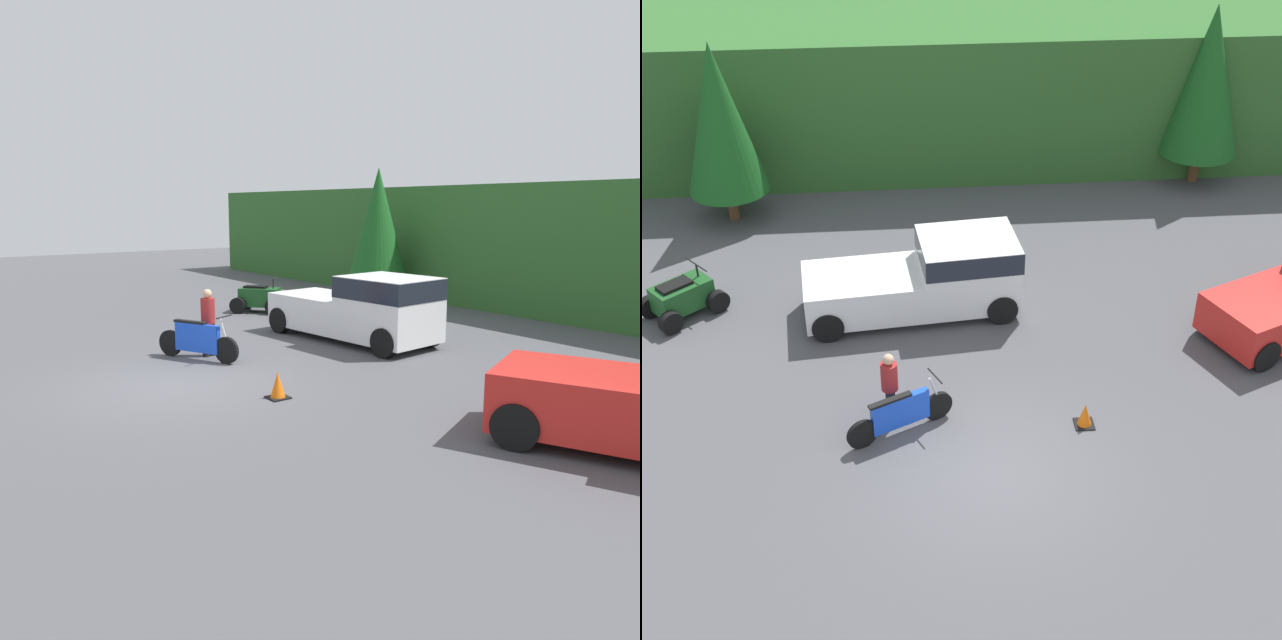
% 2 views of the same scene
% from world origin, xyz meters
% --- Properties ---
extents(ground_plane, '(80.00, 80.00, 0.00)m').
position_xyz_m(ground_plane, '(0.00, 0.00, 0.00)').
color(ground_plane, '#4C4C51').
extents(hillside_backdrop, '(44.00, 6.00, 4.60)m').
position_xyz_m(hillside_backdrop, '(0.00, 16.00, 2.30)').
color(hillside_backdrop, '#2D6028').
rests_on(hillside_backdrop, ground_plane).
extents(tree_left, '(2.34, 2.34, 5.32)m').
position_xyz_m(tree_left, '(-6.56, 11.47, 3.13)').
color(tree_left, brown).
rests_on(tree_left, ground_plane).
extents(tree_mid_left, '(2.48, 2.48, 5.63)m').
position_xyz_m(tree_mid_left, '(7.97, 12.91, 3.31)').
color(tree_mid_left, brown).
rests_on(tree_mid_left, ground_plane).
extents(pickup_truck_second, '(5.48, 2.55, 1.95)m').
position_xyz_m(pickup_truck_second, '(-0.91, 6.01, 1.02)').
color(pickup_truck_second, white).
rests_on(pickup_truck_second, ground_plane).
extents(dirt_bike, '(2.25, 1.22, 1.19)m').
position_xyz_m(dirt_bike, '(-1.83, 1.34, 0.50)').
color(dirt_bike, black).
rests_on(dirt_bike, ground_plane).
extents(quad_atv, '(2.25, 2.18, 1.25)m').
position_xyz_m(quad_atv, '(-7.15, 6.31, 0.49)').
color(quad_atv, black).
rests_on(quad_atv, ground_plane).
extents(rider_person, '(0.41, 0.41, 1.74)m').
position_xyz_m(rider_person, '(-2.03, 1.75, 0.95)').
color(rider_person, black).
rests_on(rider_person, ground_plane).
extents(traffic_cone, '(0.42, 0.42, 0.55)m').
position_xyz_m(traffic_cone, '(2.07, 1.25, 0.25)').
color(traffic_cone, black).
rests_on(traffic_cone, ground_plane).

